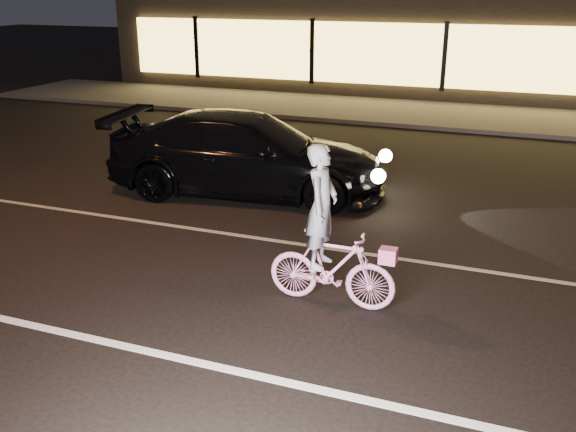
% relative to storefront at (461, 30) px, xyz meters
% --- Properties ---
extents(ground, '(90.00, 90.00, 0.00)m').
position_rel_storefront_xyz_m(ground, '(0.00, -18.97, -2.15)').
color(ground, black).
rests_on(ground, ground).
extents(lane_stripe_near, '(60.00, 0.12, 0.01)m').
position_rel_storefront_xyz_m(lane_stripe_near, '(0.00, -20.47, -2.14)').
color(lane_stripe_near, silver).
rests_on(lane_stripe_near, ground).
extents(lane_stripe_far, '(60.00, 0.10, 0.01)m').
position_rel_storefront_xyz_m(lane_stripe_far, '(0.00, -16.97, -2.14)').
color(lane_stripe_far, gray).
rests_on(lane_stripe_far, ground).
extents(sidewalk, '(30.00, 4.00, 0.12)m').
position_rel_storefront_xyz_m(sidewalk, '(0.00, -5.97, -2.09)').
color(sidewalk, '#383533').
rests_on(sidewalk, ground).
extents(storefront, '(25.40, 8.42, 4.20)m').
position_rel_storefront_xyz_m(storefront, '(0.00, 0.00, 0.00)').
color(storefront, black).
rests_on(storefront, ground).
extents(cyclist, '(1.64, 0.56, 2.06)m').
position_rel_storefront_xyz_m(cyclist, '(0.70, -18.66, -1.42)').
color(cyclist, '#FF45AD').
rests_on(cyclist, ground).
extents(sedan, '(5.54, 2.85, 1.54)m').
position_rel_storefront_xyz_m(sedan, '(-2.11, -14.85, -1.38)').
color(sedan, black).
rests_on(sedan, ground).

